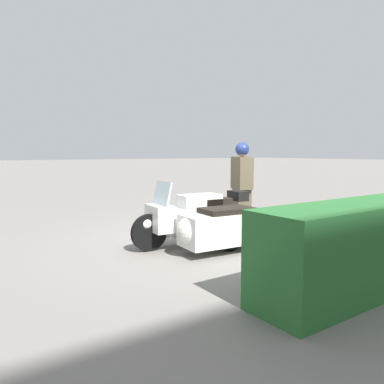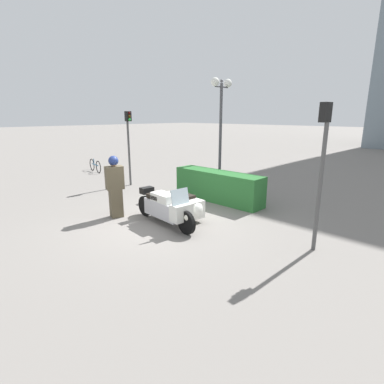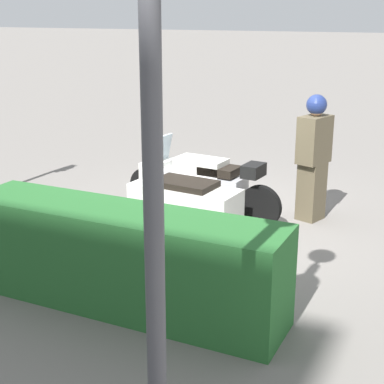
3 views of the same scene
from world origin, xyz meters
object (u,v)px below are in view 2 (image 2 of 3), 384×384
Objects in this scene: police_motorcycle at (175,206)px; officer_rider at (115,185)px; traffic_light_far at (129,137)px; bicycle_parked at (95,166)px; traffic_light_near at (322,156)px; hedge_bush_curbside at (218,186)px; twin_lamp_post at (221,107)px.

officer_rider is (-1.57, -0.92, 0.51)m from police_motorcycle.
bicycle_parked is (-4.09, 0.55, -1.75)m from traffic_light_far.
traffic_light_near is at bearing 2.30° from bicycle_parked.
hedge_bush_curbside reaches higher than bicycle_parked.
traffic_light_near reaches higher than police_motorcycle.
officer_rider reaches higher than hedge_bush_curbside.
traffic_light_far reaches higher than officer_rider.
twin_lamp_post is at bearing 112.00° from officer_rider.
traffic_light_near is 8.36m from traffic_light_far.
twin_lamp_post is (-0.40, 5.36, 2.32)m from officer_rider.
twin_lamp_post is 4.02m from traffic_light_far.
twin_lamp_post reaches higher than hedge_bush_curbside.
traffic_light_near is at bearing -21.70° from hedge_bush_curbside.
police_motorcycle is at bearing 23.56° from traffic_light_near.
bicycle_parked is (-7.26, 3.28, -0.65)m from officer_rider.
police_motorcycle is 0.58× the size of twin_lamp_post.
hedge_bush_curbside is at bearing -52.42° from twin_lamp_post.
twin_lamp_post is 7.77m from bicycle_parked.
twin_lamp_post reaches higher than officer_rider.
traffic_light_near reaches higher than bicycle_parked.
hedge_bush_curbside is 0.78× the size of twin_lamp_post.
traffic_light_far is (-2.77, -2.64, -1.22)m from twin_lamp_post.
hedge_bush_curbside is at bearing -12.49° from traffic_light_near.
police_motorcycle is at bearing -6.00° from bicycle_parked.
officer_rider reaches higher than bicycle_parked.
traffic_light_far reaches higher than bicycle_parked.
traffic_light_far is at bearing -170.18° from hedge_bush_curbside.
police_motorcycle is 4.05m from traffic_light_near.
traffic_light_near is (5.54, -3.53, -1.16)m from twin_lamp_post.
police_motorcycle is at bearing 48.16° from officer_rider.
police_motorcycle is at bearing -27.98° from traffic_light_far.
bicycle_parked is at bearing -163.08° from twin_lamp_post.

